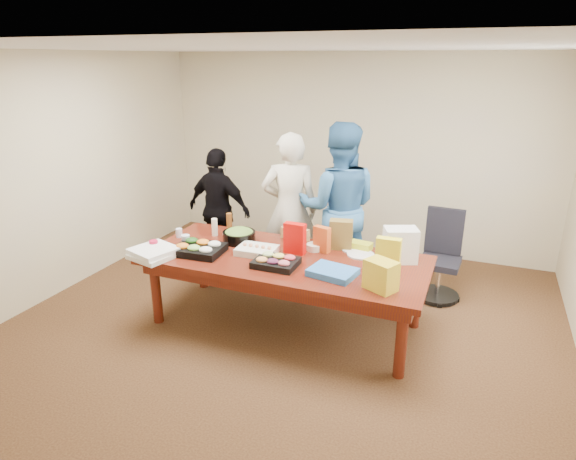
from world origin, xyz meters
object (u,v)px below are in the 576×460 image
at_px(person_center, 290,210).
at_px(salad_bowl, 239,237).
at_px(office_chair, 440,259).
at_px(person_right, 338,208).
at_px(sheet_cake, 257,250).
at_px(conference_table, 285,291).

height_order(person_center, salad_bowl, person_center).
bearing_deg(office_chair, person_right, -171.88).
bearing_deg(salad_bowl, person_right, 46.16).
bearing_deg(person_right, sheet_cake, 50.05).
xyz_separation_m(conference_table, office_chair, (1.40, 1.19, 0.12)).
bearing_deg(sheet_cake, person_right, 62.35).
height_order(office_chair, person_center, person_center).
xyz_separation_m(person_right, salad_bowl, (-0.84, -0.87, -0.17)).
bearing_deg(office_chair, salad_bowl, -150.78).
distance_m(person_right, sheet_cake, 1.24).
height_order(office_chair, sheet_cake, office_chair).
xyz_separation_m(person_center, salad_bowl, (-0.28, -0.78, -0.11)).
distance_m(conference_table, sheet_cake, 0.51).
bearing_deg(person_center, salad_bowl, 50.50).
xyz_separation_m(person_center, sheet_cake, (0.05, -1.01, -0.13)).
distance_m(person_right, salad_bowl, 1.22).
height_order(person_right, sheet_cake, person_right).
distance_m(conference_table, person_center, 1.19).
distance_m(office_chair, person_center, 1.80).
bearing_deg(office_chair, conference_table, -135.99).
distance_m(office_chair, sheet_cake, 2.10).
xyz_separation_m(conference_table, sheet_cake, (-0.30, -0.02, 0.41)).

